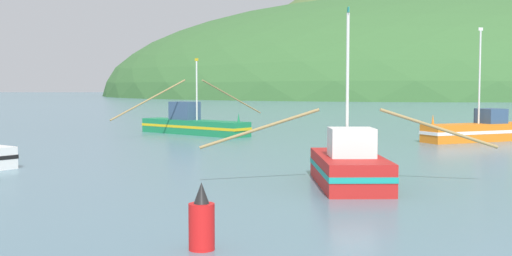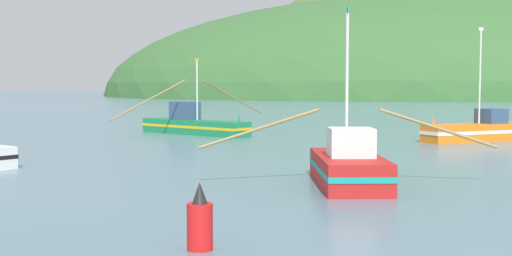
% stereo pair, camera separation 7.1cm
% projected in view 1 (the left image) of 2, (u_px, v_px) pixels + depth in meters
% --- Properties ---
extents(hill_far_center, '(214.45, 171.56, 65.37)m').
position_uv_depth(hill_far_center, '(423.00, 95.00, 222.70)').
color(hill_far_center, '#386633').
rests_on(hill_far_center, ground).
extents(hill_far_right, '(116.25, 93.00, 94.71)m').
position_uv_depth(hill_far_right, '(378.00, 93.00, 269.02)').
color(hill_far_right, '#516B38').
rests_on(hill_far_right, ground).
extents(fishing_boat_orange, '(8.27, 4.87, 7.67)m').
position_uv_depth(fishing_boat_orange, '(478.00, 130.00, 44.37)').
color(fishing_boat_orange, orange).
rests_on(fishing_boat_orange, ground).
extents(fishing_boat_red, '(11.48, 6.18, 6.85)m').
position_uv_depth(fishing_boat_red, '(349.00, 166.00, 25.01)').
color(fishing_boat_red, red).
rests_on(fishing_boat_red, ground).
extents(fishing_boat_green, '(10.67, 11.75, 5.85)m').
position_uv_depth(fishing_boat_green, '(193.00, 124.00, 50.60)').
color(fishing_boat_green, '#197A47').
rests_on(fishing_boat_green, ground).
extents(channel_buoy, '(0.62, 0.62, 1.60)m').
position_uv_depth(channel_buoy, '(202.00, 222.00, 15.30)').
color(channel_buoy, red).
rests_on(channel_buoy, ground).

